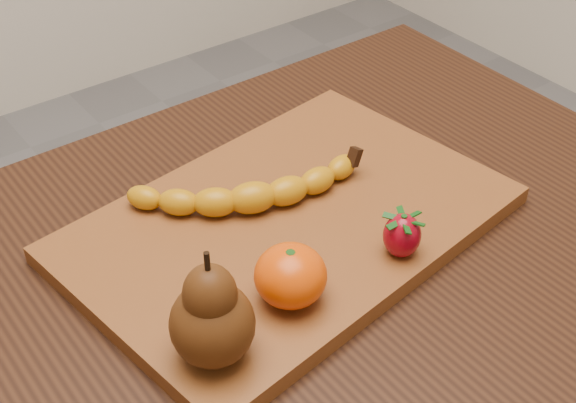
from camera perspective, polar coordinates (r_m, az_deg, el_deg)
table at (r=0.87m, az=-0.81°, el=-10.34°), size 1.00×0.70×0.76m
cutting_board at (r=0.85m, az=0.00°, el=-1.60°), size 0.49×0.36×0.02m
banana at (r=0.84m, az=-2.55°, el=0.27°), size 0.22×0.13×0.03m
pear at (r=0.67m, az=-5.51°, el=-7.47°), size 0.09×0.09×0.11m
mandarin at (r=0.73m, az=0.18°, el=-5.29°), size 0.08×0.08×0.06m
strawberry at (r=0.79m, az=8.12°, el=-2.30°), size 0.04×0.04×0.05m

